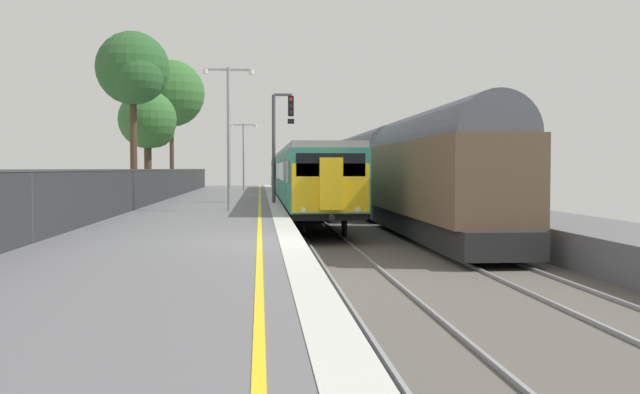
# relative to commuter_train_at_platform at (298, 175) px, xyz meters

# --- Properties ---
(ground) EXTENTS (17.40, 110.00, 1.21)m
(ground) POSITION_rel_commuter_train_at_platform_xyz_m (0.54, -28.34, -1.88)
(ground) COLOR slate
(commuter_train_at_platform) EXTENTS (2.83, 41.61, 3.81)m
(commuter_train_at_platform) POSITION_rel_commuter_train_at_platform_xyz_m (0.00, 0.00, 0.00)
(commuter_train_at_platform) COLOR #2D846B
(commuter_train_at_platform) RESTS_ON ground
(freight_train_adjacent_track) EXTENTS (2.60, 61.44, 4.78)m
(freight_train_adjacent_track) POSITION_rel_commuter_train_at_platform_xyz_m (4.00, 3.90, 0.35)
(freight_train_adjacent_track) COLOR #232326
(freight_train_adjacent_track) RESTS_ON ground
(signal_gantry) EXTENTS (1.10, 0.24, 5.39)m
(signal_gantry) POSITION_rel_commuter_train_at_platform_xyz_m (-1.49, -9.84, 2.08)
(signal_gantry) COLOR #47474C
(signal_gantry) RESTS_ON ground
(platform_lamp_mid) EXTENTS (2.00, 0.20, 5.70)m
(platform_lamp_mid) POSITION_rel_commuter_train_at_platform_xyz_m (-3.66, -16.50, 2.09)
(platform_lamp_mid) COLOR #93999E
(platform_lamp_mid) RESTS_ON ground
(platform_lamp_far) EXTENTS (2.00, 0.20, 5.10)m
(platform_lamp_far) POSITION_rel_commuter_train_at_platform_xyz_m (-3.66, 8.84, 1.78)
(platform_lamp_far) COLOR #93999E
(platform_lamp_far) RESTS_ON ground
(platform_back_fence) EXTENTS (0.07, 99.00, 1.67)m
(platform_back_fence) POSITION_rel_commuter_train_at_platform_xyz_m (-7.55, -28.34, -0.39)
(platform_back_fence) COLOR #282B2D
(platform_back_fence) RESTS_ON ground
(background_tree_left) EXTENTS (4.74, 4.74, 9.44)m
(background_tree_left) POSITION_rel_commuter_train_at_platform_xyz_m (-8.72, 6.37, 5.65)
(background_tree_left) COLOR #473323
(background_tree_left) RESTS_ON ground
(background_tree_centre) EXTENTS (3.47, 3.47, 6.36)m
(background_tree_centre) POSITION_rel_commuter_train_at_platform_xyz_m (-9.02, -1.73, 3.21)
(background_tree_centre) COLOR #473323
(background_tree_centre) RESTS_ON ground
(background_tree_right) EXTENTS (3.75, 3.83, 8.72)m
(background_tree_right) POSITION_rel_commuter_train_at_platform_xyz_m (-8.85, -7.85, 5.40)
(background_tree_right) COLOR #473323
(background_tree_right) RESTS_ON ground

